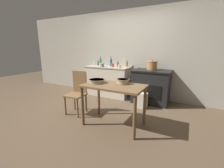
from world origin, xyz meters
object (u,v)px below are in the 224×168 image
(work_table, at_px, (114,91))
(bottle_center_right, at_px, (95,63))
(chair, at_px, (77,91))
(bottle_center_left, at_px, (118,64))
(bottle_left, at_px, (98,63))
(stock_pot, at_px, (152,65))
(flour_sack, at_px, (141,100))
(cup_mid_right, at_px, (103,65))
(cup_right, at_px, (113,65))
(bottle_center, at_px, (111,63))
(bottle_far_left, at_px, (127,64))
(stove, at_px, (151,86))
(cup_end_right, at_px, (101,65))
(mixing_bowl_large, at_px, (123,81))
(bottle_mid_left, at_px, (100,62))
(mixing_bowl_small, at_px, (97,81))
(cup_far_right, at_px, (120,66))

(work_table, distance_m, bottle_center_right, 2.41)
(chair, distance_m, bottle_center_left, 1.65)
(bottle_left, bearing_deg, stock_pot, -4.41)
(work_table, bearing_deg, flour_sack, 79.32)
(cup_mid_right, xyz_separation_m, cup_right, (0.26, 0.15, 0.00))
(cup_mid_right, bearing_deg, bottle_center, 67.01)
(cup_mid_right, bearing_deg, bottle_left, 138.32)
(bottle_far_left, bearing_deg, bottle_center, -172.39)
(bottle_center_left, height_order, bottle_center_right, bottle_center_left)
(chair, bearing_deg, bottle_center_right, 106.71)
(bottle_left, bearing_deg, cup_mid_right, -41.68)
(cup_mid_right, bearing_deg, work_table, -52.28)
(bottle_center, distance_m, cup_mid_right, 0.33)
(stove, relative_size, cup_right, 9.49)
(cup_right, bearing_deg, stove, 0.17)
(cup_end_right, bearing_deg, bottle_left, 136.71)
(work_table, xyz_separation_m, flour_sack, (0.21, 1.10, -0.48))
(chair, xyz_separation_m, flour_sack, (1.21, 0.96, -0.31))
(bottle_far_left, bearing_deg, cup_mid_right, -149.85)
(chair, relative_size, mixing_bowl_large, 3.87)
(bottle_left, bearing_deg, flour_sack, -21.66)
(bottle_center_left, xyz_separation_m, bottle_center, (-0.25, 0.04, 0.04))
(bottle_center_left, bearing_deg, bottle_mid_left, 179.54)
(stock_pot, xyz_separation_m, cup_right, (-1.16, -0.05, -0.05))
(bottle_far_left, xyz_separation_m, cup_mid_right, (-0.63, -0.37, -0.03))
(stove, distance_m, cup_right, 1.28)
(stove, bearing_deg, bottle_far_left, 165.12)
(mixing_bowl_small, xyz_separation_m, cup_right, (-0.48, 1.58, 0.13))
(bottle_far_left, distance_m, bottle_center_left, 0.27)
(flour_sack, bearing_deg, bottle_mid_left, 158.87)
(flour_sack, xyz_separation_m, mixing_bowl_large, (-0.10, -0.92, 0.66))
(cup_right, bearing_deg, mixing_bowl_large, -55.75)
(flour_sack, height_order, bottle_far_left, bottle_far_left)
(mixing_bowl_small, bearing_deg, chair, 167.69)
(flour_sack, relative_size, bottle_center_right, 2.13)
(bottle_far_left, height_order, bottle_center, bottle_center)
(bottle_center, bearing_deg, cup_far_right, -27.54)
(mixing_bowl_small, xyz_separation_m, bottle_left, (-1.12, 1.77, 0.14))
(cup_right, relative_size, cup_end_right, 0.99)
(mixing_bowl_small, bearing_deg, cup_end_right, 119.43)
(chair, height_order, mixing_bowl_large, chair)
(stove, height_order, bottle_left, bottle_left)
(cup_right, bearing_deg, cup_far_right, -11.22)
(stock_pot, height_order, cup_right, stock_pot)
(work_table, xyz_separation_m, chair, (-1.01, 0.15, -0.17))
(bottle_far_left, bearing_deg, chair, -107.48)
(mixing_bowl_large, xyz_separation_m, cup_far_right, (-0.70, 1.36, 0.11))
(cup_right, distance_m, cup_far_right, 0.26)
(chair, bearing_deg, bottle_left, 102.51)
(bottle_left, distance_m, cup_mid_right, 0.51)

